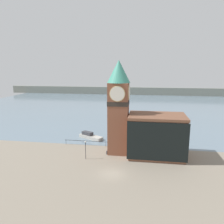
{
  "coord_description": "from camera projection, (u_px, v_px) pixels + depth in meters",
  "views": [
    {
      "loc": [
        5.23,
        -34.48,
        17.99
      ],
      "look_at": [
        -1.17,
        7.33,
        9.36
      ],
      "focal_mm": 35.0,
      "sensor_mm": 36.0,
      "label": 1
    }
  ],
  "objects": [
    {
      "name": "ground_plane",
      "position": [
        112.0,
        173.0,
        37.77
      ],
      "size": [
        160.0,
        160.0,
        0.0
      ],
      "primitive_type": "plane",
      "color": "gray"
    },
    {
      "name": "water",
      "position": [
        134.0,
        104.0,
        108.64
      ],
      "size": [
        160.0,
        120.0,
        0.0
      ],
      "color": "slate",
      "rests_on": "ground_plane"
    },
    {
      "name": "far_shoreline",
      "position": [
        137.0,
        91.0,
        146.88
      ],
      "size": [
        180.0,
        3.0,
        5.0
      ],
      "color": "gray",
      "rests_on": "water"
    },
    {
      "name": "pier_railing",
      "position": [
        86.0,
        141.0,
        51.34
      ],
      "size": [
        10.25,
        0.08,
        1.09
      ],
      "color": "#232328",
      "rests_on": "ground_plane"
    },
    {
      "name": "clock_tower",
      "position": [
        119.0,
        105.0,
        45.17
      ],
      "size": [
        4.69,
        4.69,
        19.5
      ],
      "color": "brown",
      "rests_on": "ground_plane"
    },
    {
      "name": "pier_building",
      "position": [
        156.0,
        136.0,
        44.57
      ],
      "size": [
        11.49,
        7.77,
        8.66
      ],
      "color": "#935B42",
      "rests_on": "ground_plane"
    },
    {
      "name": "boat_near",
      "position": [
        90.0,
        136.0,
        56.37
      ],
      "size": [
        6.78,
        4.77,
        1.61
      ],
      "rotation": [
        0.0,
        0.0,
        -0.48
      ],
      "color": "#B7B2A8",
      "rests_on": "water"
    },
    {
      "name": "mooring_bollard_near",
      "position": [
        107.0,
        152.0,
        46.14
      ],
      "size": [
        0.35,
        0.35,
        0.76
      ],
      "color": "#2D2D33",
      "rests_on": "ground_plane"
    },
    {
      "name": "lamp_post",
      "position": [
        85.0,
        146.0,
        43.28
      ],
      "size": [
        0.32,
        0.32,
        3.76
      ],
      "color": "black",
      "rests_on": "ground_plane"
    }
  ]
}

